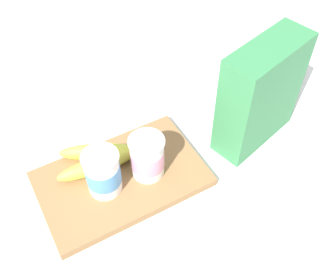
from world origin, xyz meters
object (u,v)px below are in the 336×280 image
at_px(cereal_box, 260,95).
at_px(yogurt_cup_back, 103,173).
at_px(banana_bunch, 99,158).
at_px(yogurt_cup_front, 147,157).
at_px(cutting_board, 122,179).

height_order(cereal_box, yogurt_cup_back, cereal_box).
bearing_deg(banana_bunch, yogurt_cup_back, 77.10).
bearing_deg(cereal_box, yogurt_cup_front, 162.83).
relative_size(cutting_board, yogurt_cup_back, 3.39).
relative_size(cutting_board, cereal_box, 1.38).
height_order(cutting_board, cereal_box, cereal_box).
distance_m(yogurt_cup_front, yogurt_cup_back, 0.09).
relative_size(cereal_box, yogurt_cup_front, 2.54).
relative_size(cutting_board, yogurt_cup_front, 3.50).
bearing_deg(cutting_board, cereal_box, 175.28).
height_order(cutting_board, yogurt_cup_front, yogurt_cup_front).
bearing_deg(cutting_board, banana_bunch, -64.28).
xyz_separation_m(yogurt_cup_back, banana_bunch, (-0.01, -0.06, -0.03)).
bearing_deg(cereal_box, yogurt_cup_back, 162.30).
xyz_separation_m(cutting_board, yogurt_cup_back, (0.04, 0.01, 0.06)).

